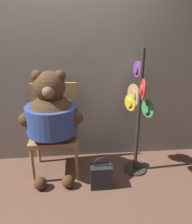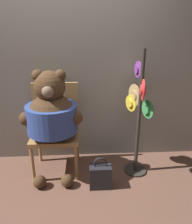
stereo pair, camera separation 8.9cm
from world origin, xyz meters
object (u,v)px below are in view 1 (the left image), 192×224
(hat_display_rack, at_px, (138,106))
(handbag_on_ground, at_px, (101,176))
(teddy_bear, at_px, (52,116))
(chair, at_px, (55,126))

(hat_display_rack, distance_m, handbag_on_ground, 0.90)
(teddy_bear, bearing_deg, hat_display_rack, 1.46)
(handbag_on_ground, bearing_deg, teddy_bear, 152.84)
(chair, distance_m, teddy_bear, 0.27)
(chair, distance_m, handbag_on_ground, 0.82)
(chair, xyz_separation_m, teddy_bear, (-0.01, -0.18, 0.20))
(teddy_bear, distance_m, hat_display_rack, 1.00)
(chair, relative_size, hat_display_rack, 0.72)
(chair, height_order, hat_display_rack, hat_display_rack)
(chair, bearing_deg, handbag_on_ground, -40.66)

